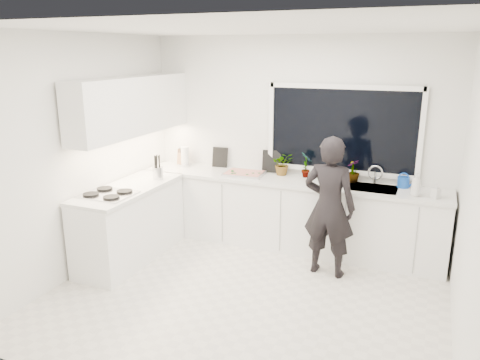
% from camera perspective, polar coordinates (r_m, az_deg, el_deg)
% --- Properties ---
extents(floor, '(4.00, 3.50, 0.02)m').
position_cam_1_polar(floor, '(5.09, 0.66, -14.10)').
color(floor, beige).
rests_on(floor, ground).
extents(wall_back, '(4.00, 0.02, 2.70)m').
position_cam_1_polar(wall_back, '(6.20, 6.83, 4.68)').
color(wall_back, white).
rests_on(wall_back, ground).
extents(wall_left, '(0.02, 3.50, 2.70)m').
position_cam_1_polar(wall_left, '(5.62, -18.68, 2.83)').
color(wall_left, white).
rests_on(wall_left, ground).
extents(wall_right, '(0.02, 3.50, 2.70)m').
position_cam_1_polar(wall_right, '(4.28, 26.55, -1.85)').
color(wall_right, white).
rests_on(wall_right, ground).
extents(ceiling, '(4.00, 3.50, 0.02)m').
position_cam_1_polar(ceiling, '(4.43, 0.78, 18.16)').
color(ceiling, white).
rests_on(ceiling, wall_back).
extents(window, '(1.80, 0.02, 1.00)m').
position_cam_1_polar(window, '(6.00, 12.34, 6.01)').
color(window, black).
rests_on(window, wall_back).
extents(base_cabinets_back, '(3.92, 0.58, 0.88)m').
position_cam_1_polar(base_cabinets_back, '(6.15, 5.76, -4.17)').
color(base_cabinets_back, white).
rests_on(base_cabinets_back, floor).
extents(base_cabinets_left, '(0.58, 1.60, 0.88)m').
position_cam_1_polar(base_cabinets_left, '(5.93, -13.21, -5.29)').
color(base_cabinets_left, white).
rests_on(base_cabinets_left, floor).
extents(countertop_back, '(3.94, 0.62, 0.04)m').
position_cam_1_polar(countertop_back, '(6.00, 5.85, -0.06)').
color(countertop_back, silver).
rests_on(countertop_back, base_cabinets_back).
extents(countertop_left, '(0.62, 1.60, 0.04)m').
position_cam_1_polar(countertop_left, '(5.78, -13.49, -1.03)').
color(countertop_left, silver).
rests_on(countertop_left, base_cabinets_left).
extents(upper_cabinets, '(0.34, 2.10, 0.70)m').
position_cam_1_polar(upper_cabinets, '(5.95, -13.03, 8.81)').
color(upper_cabinets, white).
rests_on(upper_cabinets, wall_left).
extents(sink, '(0.58, 0.42, 0.14)m').
position_cam_1_polar(sink, '(5.82, 15.80, -1.39)').
color(sink, silver).
rests_on(sink, countertop_back).
extents(faucet, '(0.03, 0.03, 0.22)m').
position_cam_1_polar(faucet, '(5.97, 16.16, 0.60)').
color(faucet, silver).
rests_on(faucet, countertop_back).
extents(stovetop, '(0.56, 0.48, 0.03)m').
position_cam_1_polar(stovetop, '(5.52, -15.80, -1.61)').
color(stovetop, black).
rests_on(stovetop, countertop_left).
extents(person, '(0.62, 0.43, 1.62)m').
position_cam_1_polar(person, '(5.35, 10.81, -3.25)').
color(person, black).
rests_on(person, floor).
extents(pizza_tray, '(0.54, 0.41, 0.03)m').
position_cam_1_polar(pizza_tray, '(6.17, 0.53, 0.78)').
color(pizza_tray, silver).
rests_on(pizza_tray, countertop_back).
extents(pizza, '(0.49, 0.36, 0.01)m').
position_cam_1_polar(pizza, '(6.16, 0.53, 0.93)').
color(pizza, '#AD1719').
rests_on(pizza, pizza_tray).
extents(watering_can, '(0.15, 0.15, 0.13)m').
position_cam_1_polar(watering_can, '(5.92, 19.28, -0.25)').
color(watering_can, '#1246AF').
rests_on(watering_can, countertop_back).
extents(paper_towel_roll, '(0.11, 0.11, 0.26)m').
position_cam_1_polar(paper_towel_roll, '(6.66, -6.73, 2.81)').
color(paper_towel_roll, silver).
rests_on(paper_towel_roll, countertop_back).
extents(knife_block, '(0.15, 0.12, 0.22)m').
position_cam_1_polar(knife_block, '(6.73, -6.99, 2.75)').
color(knife_block, '#A3804C').
rests_on(knife_block, countertop_back).
extents(utensil_crock, '(0.17, 0.17, 0.16)m').
position_cam_1_polar(utensil_crock, '(6.04, -9.99, 0.85)').
color(utensil_crock, '#B3B2B7').
rests_on(utensil_crock, countertop_left).
extents(picture_frame_large, '(0.22, 0.04, 0.28)m').
position_cam_1_polar(picture_frame_large, '(6.56, -2.45, 2.80)').
color(picture_frame_large, black).
rests_on(picture_frame_large, countertop_back).
extents(picture_frame_small, '(0.25, 0.06, 0.30)m').
position_cam_1_polar(picture_frame_small, '(6.28, 3.87, 2.29)').
color(picture_frame_small, black).
rests_on(picture_frame_small, countertop_back).
extents(herb_plants, '(1.19, 0.32, 0.33)m').
position_cam_1_polar(herb_plants, '(6.07, 8.27, 1.70)').
color(herb_plants, '#26662D').
rests_on(herb_plants, countertop_back).
extents(soap_bottles, '(0.34, 0.15, 0.27)m').
position_cam_1_polar(soap_bottles, '(5.60, 21.23, -0.70)').
color(soap_bottles, '#D8BF66').
rests_on(soap_bottles, countertop_back).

